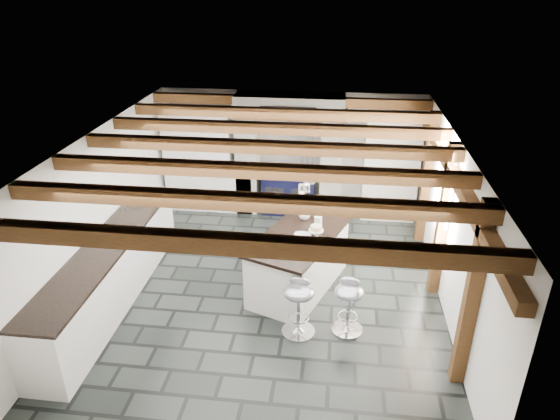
# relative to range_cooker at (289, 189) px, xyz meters

# --- Properties ---
(ground) EXTENTS (6.00, 6.00, 0.00)m
(ground) POSITION_rel_range_cooker_xyz_m (0.00, -2.68, -0.47)
(ground) COLOR black
(ground) RESTS_ON ground
(room_shell) EXTENTS (6.00, 6.03, 6.00)m
(room_shell) POSITION_rel_range_cooker_xyz_m (-0.61, -1.26, 0.60)
(room_shell) COLOR white
(room_shell) RESTS_ON ground
(range_cooker) EXTENTS (1.00, 0.63, 0.99)m
(range_cooker) POSITION_rel_range_cooker_xyz_m (0.00, 0.00, 0.00)
(range_cooker) COLOR black
(range_cooker) RESTS_ON ground
(kitchen_island) EXTENTS (1.52, 2.02, 1.19)m
(kitchen_island) POSITION_rel_range_cooker_xyz_m (0.42, -2.62, -0.01)
(kitchen_island) COLOR white
(kitchen_island) RESTS_ON ground
(bar_stool_near) EXTENTS (0.43, 0.43, 0.77)m
(bar_stool_near) POSITION_rel_range_cooker_xyz_m (1.15, -3.55, 0.01)
(bar_stool_near) COLOR silver
(bar_stool_near) RESTS_ON ground
(bar_stool_far) EXTENTS (0.47, 0.47, 0.82)m
(bar_stool_far) POSITION_rel_range_cooker_xyz_m (0.52, -3.67, 0.04)
(bar_stool_far) COLOR silver
(bar_stool_far) RESTS_ON ground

